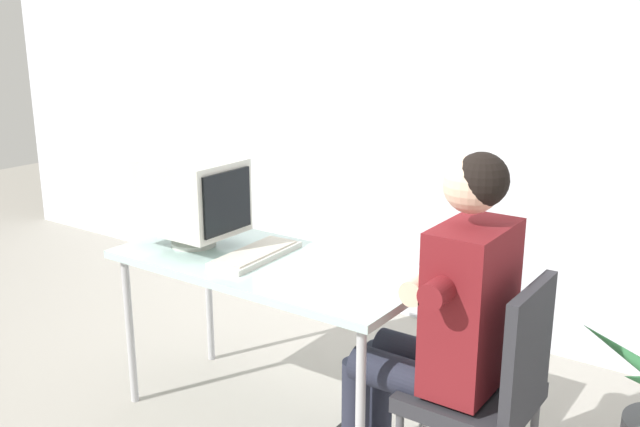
% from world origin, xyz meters
% --- Properties ---
extents(ground_plane, '(12.00, 12.00, 0.00)m').
position_xyz_m(ground_plane, '(0.00, 0.00, 0.00)').
color(ground_plane, '#9E998E').
extents(wall_back, '(8.00, 0.10, 3.00)m').
position_xyz_m(wall_back, '(0.30, 1.40, 1.50)').
color(wall_back, silver).
rests_on(wall_back, ground_plane).
extents(desk, '(1.36, 0.64, 0.75)m').
position_xyz_m(desk, '(0.00, 0.00, 0.69)').
color(desk, '#B7B7BC').
rests_on(desk, ground_plane).
extents(crt_monitor, '(0.43, 0.33, 0.40)m').
position_xyz_m(crt_monitor, '(-0.41, -0.03, 0.98)').
color(crt_monitor, silver).
rests_on(crt_monitor, desk).
extents(keyboard, '(0.20, 0.46, 0.03)m').
position_xyz_m(keyboard, '(-0.07, 0.00, 0.76)').
color(keyboard, silver).
rests_on(keyboard, desk).
extents(office_chair, '(0.43, 0.43, 0.89)m').
position_xyz_m(office_chair, '(1.01, -0.02, 0.50)').
color(office_chair, '#4C4C51').
rests_on(office_chair, ground_plane).
extents(person_seated, '(0.70, 0.57, 1.32)m').
position_xyz_m(person_seated, '(0.82, -0.02, 0.71)').
color(person_seated, maroon).
rests_on(person_seated, ground_plane).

